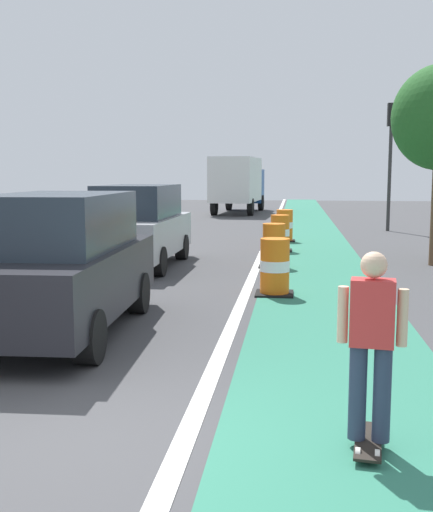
{
  "coord_description": "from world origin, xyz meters",
  "views": [
    {
      "loc": [
        1.83,
        -4.98,
        2.32
      ],
      "look_at": [
        0.68,
        4.21,
        1.1
      ],
      "focal_mm": 44.0,
      "sensor_mm": 36.0,
      "label": 1
    }
  ],
  "objects_px": {
    "traffic_barrel_back": "(280,233)",
    "traffic_barrel_far": "(285,226)",
    "parked_suv_nearest": "(61,263)",
    "delivery_truck_down_block": "(238,182)",
    "skateboarder_on_lane": "(371,344)",
    "traffic_barrel_mid": "(274,246)",
    "traffic_light_corner": "(391,144)",
    "parked_suv_second": "(139,225)",
    "traffic_barrel_front": "(275,267)"
  },
  "relations": [
    {
      "from": "traffic_barrel_far",
      "to": "skateboarder_on_lane",
      "type": "bearing_deg",
      "value": -86.55
    },
    {
      "from": "traffic_barrel_mid",
      "to": "traffic_barrel_back",
      "type": "xyz_separation_m",
      "value": [
        0.07,
        3.31,
        0.0
      ]
    },
    {
      "from": "traffic_barrel_back",
      "to": "delivery_truck_down_block",
      "type": "relative_size",
      "value": 0.14
    },
    {
      "from": "traffic_barrel_mid",
      "to": "skateboarder_on_lane",
      "type": "bearing_deg",
      "value": -83.65
    },
    {
      "from": "skateboarder_on_lane",
      "to": "traffic_barrel_back",
      "type": "distance_m",
      "value": 13.72
    },
    {
      "from": "parked_suv_second",
      "to": "traffic_barrel_front",
      "type": "distance_m",
      "value": 4.84
    },
    {
      "from": "parked_suv_second",
      "to": "traffic_barrel_far",
      "type": "bearing_deg",
      "value": 61.16
    },
    {
      "from": "skateboarder_on_lane",
      "to": "parked_suv_nearest",
      "type": "height_order",
      "value": "parked_suv_nearest"
    },
    {
      "from": "parked_suv_second",
      "to": "traffic_barrel_mid",
      "type": "relative_size",
      "value": 4.23
    },
    {
      "from": "traffic_barrel_front",
      "to": "traffic_barrel_far",
      "type": "height_order",
      "value": "same"
    },
    {
      "from": "skateboarder_on_lane",
      "to": "traffic_barrel_mid",
      "type": "xyz_separation_m",
      "value": [
        -1.15,
        10.37,
        -0.38
      ]
    },
    {
      "from": "traffic_light_corner",
      "to": "traffic_barrel_front",
      "type": "bearing_deg",
      "value": -106.3
    },
    {
      "from": "traffic_barrel_back",
      "to": "traffic_barrel_far",
      "type": "bearing_deg",
      "value": 88.16
    },
    {
      "from": "traffic_barrel_front",
      "to": "traffic_light_corner",
      "type": "bearing_deg",
      "value": 73.7
    },
    {
      "from": "parked_suv_nearest",
      "to": "traffic_light_corner",
      "type": "xyz_separation_m",
      "value": [
        7.12,
        17.51,
        2.47
      ]
    },
    {
      "from": "parked_suv_nearest",
      "to": "traffic_barrel_far",
      "type": "relative_size",
      "value": 4.28
    },
    {
      "from": "parked_suv_nearest",
      "to": "traffic_barrel_back",
      "type": "xyz_separation_m",
      "value": [
        2.91,
        10.26,
        -0.5
      ]
    },
    {
      "from": "skateboarder_on_lane",
      "to": "delivery_truck_down_block",
      "type": "bearing_deg",
      "value": 97.12
    },
    {
      "from": "skateboarder_on_lane",
      "to": "traffic_barrel_far",
      "type": "bearing_deg",
      "value": 93.45
    },
    {
      "from": "parked_suv_second",
      "to": "traffic_barrel_back",
      "type": "height_order",
      "value": "parked_suv_second"
    },
    {
      "from": "traffic_barrel_back",
      "to": "traffic_barrel_far",
      "type": "relative_size",
      "value": 1.0
    },
    {
      "from": "traffic_barrel_far",
      "to": "delivery_truck_down_block",
      "type": "bearing_deg",
      "value": 100.97
    },
    {
      "from": "traffic_barrel_front",
      "to": "traffic_barrel_far",
      "type": "bearing_deg",
      "value": 89.86
    },
    {
      "from": "skateboarder_on_lane",
      "to": "delivery_truck_down_block",
      "type": "height_order",
      "value": "delivery_truck_down_block"
    },
    {
      "from": "parked_suv_second",
      "to": "traffic_barrel_mid",
      "type": "distance_m",
      "value": 3.41
    },
    {
      "from": "parked_suv_nearest",
      "to": "skateboarder_on_lane",
      "type": "bearing_deg",
      "value": -40.49
    },
    {
      "from": "parked_suv_second",
      "to": "traffic_light_corner",
      "type": "relative_size",
      "value": 0.9
    },
    {
      "from": "traffic_barrel_far",
      "to": "delivery_truck_down_block",
      "type": "distance_m",
      "value": 15.74
    },
    {
      "from": "skateboarder_on_lane",
      "to": "traffic_barrel_far",
      "type": "relative_size",
      "value": 1.55
    },
    {
      "from": "traffic_barrel_back",
      "to": "parked_suv_nearest",
      "type": "bearing_deg",
      "value": -105.85
    },
    {
      "from": "traffic_barrel_back",
      "to": "traffic_light_corner",
      "type": "relative_size",
      "value": 0.21
    },
    {
      "from": "parked_suv_nearest",
      "to": "delivery_truck_down_block",
      "type": "xyz_separation_m",
      "value": [
        0.02,
        28.44,
        0.81
      ]
    },
    {
      "from": "traffic_barrel_front",
      "to": "parked_suv_nearest",
      "type": "bearing_deg",
      "value": -131.71
    },
    {
      "from": "traffic_barrel_mid",
      "to": "traffic_barrel_back",
      "type": "height_order",
      "value": "same"
    },
    {
      "from": "delivery_truck_down_block",
      "to": "traffic_light_corner",
      "type": "bearing_deg",
      "value": -56.98
    },
    {
      "from": "traffic_barrel_far",
      "to": "traffic_light_corner",
      "type": "height_order",
      "value": "traffic_light_corner"
    },
    {
      "from": "parked_suv_second",
      "to": "skateboarder_on_lane",
      "type": "bearing_deg",
      "value": -65.83
    },
    {
      "from": "traffic_barrel_mid",
      "to": "traffic_light_corner",
      "type": "relative_size",
      "value": 0.21
    },
    {
      "from": "skateboarder_on_lane",
      "to": "parked_suv_second",
      "type": "xyz_separation_m",
      "value": [
        -4.51,
        10.06,
        0.12
      ]
    },
    {
      "from": "traffic_barrel_mid",
      "to": "traffic_barrel_back",
      "type": "distance_m",
      "value": 3.31
    },
    {
      "from": "parked_suv_nearest",
      "to": "traffic_barrel_back",
      "type": "bearing_deg",
      "value": 74.15
    },
    {
      "from": "traffic_barrel_back",
      "to": "traffic_light_corner",
      "type": "distance_m",
      "value": 8.89
    },
    {
      "from": "traffic_barrel_front",
      "to": "traffic_barrel_far",
      "type": "distance_m",
      "value": 9.7
    },
    {
      "from": "parked_suv_second",
      "to": "traffic_barrel_far",
      "type": "relative_size",
      "value": 4.23
    },
    {
      "from": "skateboarder_on_lane",
      "to": "traffic_barrel_front",
      "type": "xyz_separation_m",
      "value": [
        -1.01,
        6.76,
        -0.38
      ]
    },
    {
      "from": "traffic_barrel_front",
      "to": "delivery_truck_down_block",
      "type": "relative_size",
      "value": 0.14
    },
    {
      "from": "traffic_barrel_mid",
      "to": "traffic_barrel_far",
      "type": "height_order",
      "value": "same"
    },
    {
      "from": "parked_suv_nearest",
      "to": "traffic_barrel_back",
      "type": "relative_size",
      "value": 4.28
    },
    {
      "from": "traffic_barrel_back",
      "to": "traffic_barrel_far",
      "type": "distance_m",
      "value": 2.78
    },
    {
      "from": "skateboarder_on_lane",
      "to": "traffic_barrel_mid",
      "type": "height_order",
      "value": "skateboarder_on_lane"
    }
  ]
}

